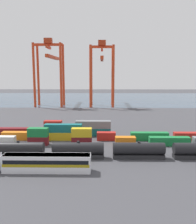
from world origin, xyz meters
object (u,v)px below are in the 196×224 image
(gantry_crane_west, at_px, (50,65))
(gantry_crane_central, at_px, (102,66))
(shipping_container_19, at_px, (14,132))
(passenger_train, at_px, (1,162))
(freight_tank_row, at_px, (108,150))
(shipping_container_12, at_px, (63,136))

(gantry_crane_west, xyz_separation_m, gantry_crane_central, (33.91, -0.40, -0.98))
(shipping_container_19, bearing_deg, gantry_crane_west, 92.27)
(passenger_train, distance_m, gantry_crane_west, 115.76)
(shipping_container_19, xyz_separation_m, gantry_crane_central, (30.73, 80.09, 24.38))
(shipping_container_19, relative_size, gantry_crane_west, 0.28)
(passenger_train, distance_m, gantry_crane_central, 116.65)
(shipping_container_19, bearing_deg, freight_tank_row, -35.25)
(passenger_train, bearing_deg, shipping_container_19, 105.14)
(freight_tank_row, distance_m, gantry_crane_central, 105.76)
(passenger_train, distance_m, shipping_container_12, 28.01)
(passenger_train, relative_size, gantry_crane_central, 0.95)
(gantry_crane_central, bearing_deg, shipping_container_12, -98.21)
(freight_tank_row, distance_m, shipping_container_19, 39.85)
(passenger_train, xyz_separation_m, freight_tank_row, (23.88, 9.02, -0.03))
(passenger_train, relative_size, gantry_crane_west, 0.92)
(gantry_crane_central, bearing_deg, freight_tank_row, -88.99)
(shipping_container_19, height_order, gantry_crane_central, gantry_crane_central)
(shipping_container_12, bearing_deg, passenger_train, -110.21)
(shipping_container_12, distance_m, gantry_crane_west, 92.42)
(passenger_train, relative_size, shipping_container_19, 3.27)
(passenger_train, bearing_deg, gantry_crane_west, 96.01)
(passenger_train, height_order, shipping_container_12, passenger_train)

